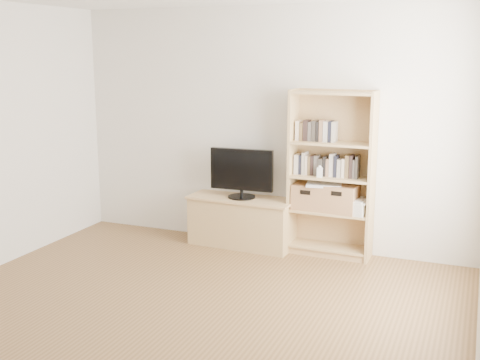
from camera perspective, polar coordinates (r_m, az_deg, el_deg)
The scene contains 12 objects.
floor at distance 4.76m, azimuth -7.88°, elevation -14.51°, with size 4.50×5.00×0.01m, color brown.
back_wall at distance 6.58m, azimuth 2.74°, elevation 4.93°, with size 4.50×0.02×2.60m, color silver.
tv_stand at distance 6.68m, azimuth 0.15°, elevation -4.06°, with size 1.14×0.43×0.52m, color tan.
bookshelf at distance 6.30m, azimuth 8.64°, elevation 0.52°, with size 0.87×0.31×1.74m, color tan.
television at distance 6.54m, azimuth 0.16°, elevation 0.66°, with size 0.70×0.05×0.55m, color black.
books_row_mid at distance 6.30m, azimuth 8.71°, elevation 1.36°, with size 0.82×0.16×0.22m, color #B5ACA3.
books_row_upper at distance 6.29m, azimuth 7.10°, elevation 4.68°, with size 0.41×0.15×0.22m, color #B5ACA3.
baby_monitor at distance 6.22m, azimuth 7.56°, elevation 0.71°, with size 0.05×0.03×0.10m, color white.
basket_left at distance 6.41m, azimuth 6.55°, elevation -1.56°, with size 0.32×0.26×0.26m, color #A77A4B.
basket_right at distance 6.32m, azimuth 9.49°, elevation -1.74°, with size 0.35×0.28×0.28m, color #A77A4B.
laptop at distance 6.32m, azimuth 7.98°, elevation -0.43°, with size 0.36×0.25×0.03m, color silver.
magazine_stack at distance 6.30m, azimuth 11.18°, elevation -2.57°, with size 0.20×0.28×0.13m, color beige.
Camera 1 is at (2.18, -3.66, 2.12)m, focal length 45.00 mm.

